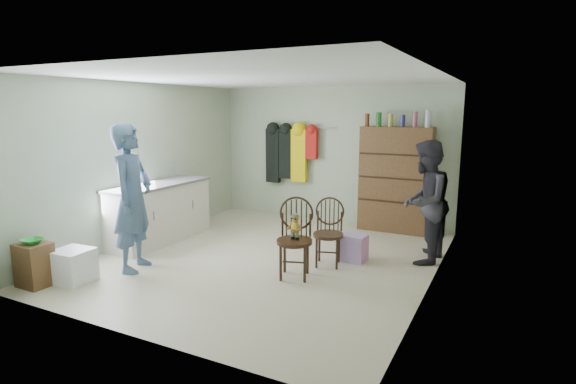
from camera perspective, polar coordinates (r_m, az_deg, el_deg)
The scene contains 13 objects.
ground_plane at distance 6.46m, azimuth -2.81°, elevation -8.42°, with size 5.00×5.00×0.00m, color beige.
room_walls at distance 6.60m, azimuth -0.64°, elevation 6.02°, with size 5.00×5.00×5.00m.
counter at distance 7.46m, azimuth -15.99°, elevation -2.47°, with size 0.64×1.86×0.94m.
stool at distance 6.22m, azimuth -29.50°, elevation -8.03°, with size 0.37×0.32×0.53m, color brown.
bowl at distance 6.14m, azimuth -29.74°, elevation -5.44°, with size 0.24×0.24×0.06m, color green.
plastic_tub at distance 6.16m, azimuth -25.62°, elevation -8.45°, with size 0.43×0.41×0.41m, color white.
chair_front at distance 5.65m, azimuth 0.91°, elevation -5.27°, with size 0.56×0.56×1.01m.
chair_far at distance 6.12m, azimuth 5.19°, elevation -4.73°, with size 0.50×0.50×0.91m.
striped_bag at distance 6.37m, azimuth 8.28°, elevation -7.02°, with size 0.35×0.27×0.37m, color pink.
person_left at distance 6.14m, azimuth -19.15°, elevation -0.73°, with size 0.70×0.46×1.92m, color #455E7F.
person_right at distance 6.39m, azimuth 16.99°, elevation -1.23°, with size 0.82×0.64×1.69m, color #2D2B33.
dresser at distance 7.90m, azimuth 13.48°, elevation 1.60°, with size 1.20×0.39×2.07m.
coat_rack at distance 8.64m, azimuth 0.16°, elevation 4.90°, with size 1.42×0.12×1.09m.
Camera 1 is at (3.04, -5.30, 2.09)m, focal length 28.00 mm.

